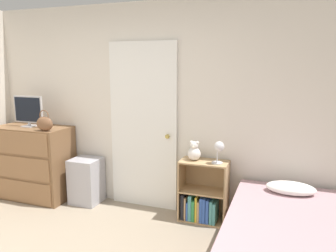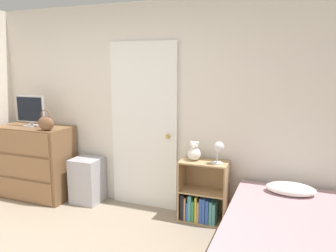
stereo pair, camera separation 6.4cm
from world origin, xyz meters
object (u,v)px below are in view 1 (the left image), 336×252
object	(u,v)px
handbag	(45,123)
bed	(288,251)
tv	(28,111)
storage_bin	(86,181)
bookshelf	(202,199)
teddy_bear	(194,152)
desk_lamp	(219,148)
dresser	(34,162)

from	to	relation	value
handbag	bed	world-z (taller)	handbag
tv	storage_bin	world-z (taller)	tv
storage_bin	bookshelf	bearing A→B (deg)	0.70
storage_bin	bookshelf	world-z (taller)	bookshelf
bookshelf	teddy_bear	size ratio (longest dim) A/B	3.14
bookshelf	bed	distance (m)	1.26
teddy_bear	bed	size ratio (longest dim) A/B	0.12
tv	teddy_bear	xyz separation A→B (m)	(2.27, 0.11, -0.39)
teddy_bear	desk_lamp	size ratio (longest dim) A/B	0.89
storage_bin	desk_lamp	world-z (taller)	desk_lamp
teddy_bear	dresser	bearing A→B (deg)	-177.10
bookshelf	bed	bearing A→B (deg)	-40.27
dresser	handbag	world-z (taller)	handbag
handbag	storage_bin	world-z (taller)	handbag
dresser	tv	size ratio (longest dim) A/B	2.23
storage_bin	handbag	bearing A→B (deg)	-147.60
storage_bin	desk_lamp	distance (m)	1.86
handbag	teddy_bear	world-z (taller)	handbag
storage_bin	bed	bearing A→B (deg)	-17.44
tv	dresser	bearing A→B (deg)	-3.41
bookshelf	desk_lamp	size ratio (longest dim) A/B	2.80
tv	handbag	size ratio (longest dim) A/B	1.68
storage_bin	bookshelf	xyz separation A→B (m)	(1.56, 0.02, -0.04)
storage_bin	teddy_bear	bearing A→B (deg)	1.09
storage_bin	bed	distance (m)	2.64
teddy_bear	desk_lamp	bearing A→B (deg)	-8.56
dresser	desk_lamp	bearing A→B (deg)	1.55
tv	teddy_bear	size ratio (longest dim) A/B	1.97
handbag	storage_bin	xyz separation A→B (m)	(0.40, 0.25, -0.79)
bookshelf	desk_lamp	xyz separation A→B (m)	(0.19, -0.04, 0.64)
dresser	bookshelf	size ratio (longest dim) A/B	1.40
tv	handbag	xyz separation A→B (m)	(0.40, -0.17, -0.12)
dresser	storage_bin	size ratio (longest dim) A/B	1.69
dresser	bed	world-z (taller)	dresser
dresser	desk_lamp	world-z (taller)	dresser
bed	bookshelf	bearing A→B (deg)	139.73
dresser	bed	xyz separation A→B (m)	(3.29, -0.71, -0.24)
dresser	teddy_bear	size ratio (longest dim) A/B	4.39
handbag	bed	distance (m)	3.08
bookshelf	desk_lamp	bearing A→B (deg)	-10.52
dresser	tv	world-z (taller)	tv
bookshelf	storage_bin	bearing A→B (deg)	-179.30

